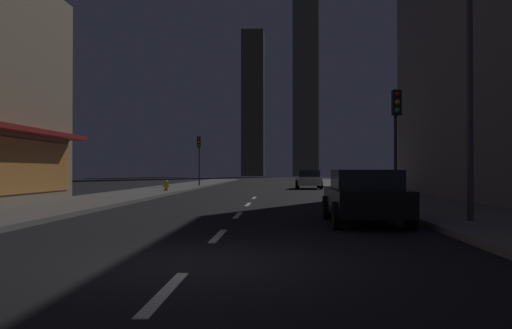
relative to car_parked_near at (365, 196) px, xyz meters
The scene contains 12 objects.
ground_plane 26.34m from the car_parked_near, 97.86° to the left, with size 78.00×136.00×0.10m, color black.
sidewalk_right 26.31m from the car_parked_near, 82.57° to the left, with size 4.00×76.00×0.15m, color #605E59.
sidewalk_left 28.16m from the car_parked_near, 112.12° to the left, with size 4.00×76.00×0.15m, color #605E59.
lane_marking_center 4.43m from the car_parked_near, 145.45° to the left, with size 0.16×23.00×0.01m.
skyscraper_distant_tall 121.97m from the car_parked_near, 94.41° to the left, with size 5.74×7.39×37.53m, color #484436.
skyscraper_distant_mid 119.26m from the car_parked_near, 87.98° to the left, with size 6.17×6.50×73.09m, color brown.
car_parked_near is the anchor object (origin of this frame).
car_parked_far 26.93m from the car_parked_near, 90.00° to the left, with size 1.98×4.24×1.45m.
fire_hydrant_far_left 20.92m from the car_parked_near, 117.01° to the left, with size 0.42×0.30×0.65m.
traffic_light_near_right 5.67m from the car_parked_near, 68.20° to the left, with size 0.32×0.48×4.20m.
traffic_light_far_left 30.93m from the car_parked_near, 107.17° to the left, with size 0.32×0.48×4.20m.
street_lamp_right 4.70m from the car_parked_near, 15.17° to the right, with size 1.96×0.56×6.58m.
Camera 1 is at (1.34, -7.98, 1.43)m, focal length 36.22 mm.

